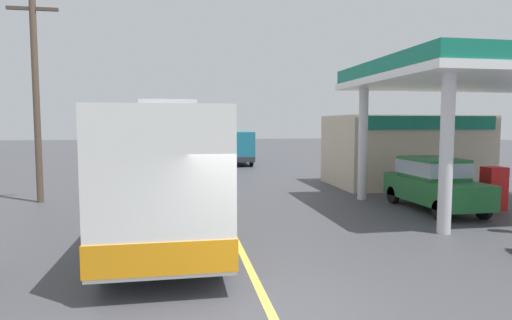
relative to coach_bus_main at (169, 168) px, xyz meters
name	(u,v)px	position (x,y,z in m)	size (l,w,h in m)	color
ground	(204,173)	(1.71, 13.79, -1.72)	(120.00, 120.00, 0.00)	#424247
lane_divider_stripe	(209,184)	(1.71, 8.79, -1.72)	(0.16, 50.00, 0.01)	#D8CC4C
coach_bus_main	(169,168)	(0.00, 0.00, 0.00)	(2.60, 11.04, 3.69)	white
gas_station_roadside	(428,132)	(11.11, 4.85, 0.91)	(9.10, 11.95, 5.10)	#147259
car_at_pump	(434,181)	(8.98, 0.95, -0.71)	(1.70, 4.20, 1.82)	#1E602D
minibus_opposing_lane	(236,144)	(4.43, 19.69, -0.25)	(2.04, 6.13, 2.44)	teal
car_trailing_behind_bus	(174,155)	(-0.08, 15.17, -0.71)	(1.70, 4.20, 1.82)	maroon
utility_pole_roadside	(36,94)	(-5.00, 4.89, 2.39)	(1.80, 0.24, 7.85)	brown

